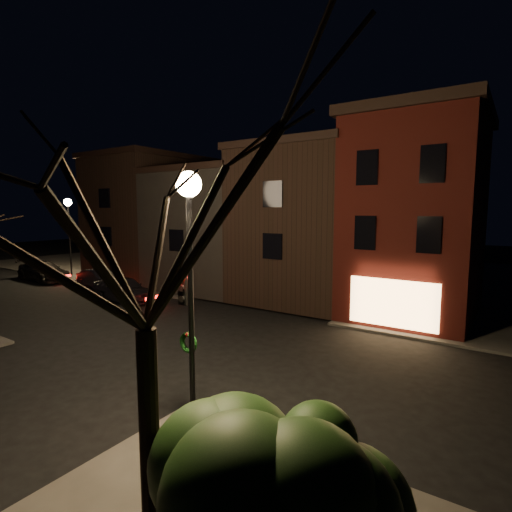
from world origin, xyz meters
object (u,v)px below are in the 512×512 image
at_px(street_lamp_near, 190,232).
at_px(bare_tree_right, 141,183).
at_px(parked_car_a, 124,289).
at_px(parked_car_b, 100,279).
at_px(traffic_signal, 187,321).
at_px(evergreen_bush, 260,485).
at_px(parked_car_c, 43,271).
at_px(street_lamp_far, 69,216).

height_order(street_lamp_near, bare_tree_right, bare_tree_right).
distance_m(parked_car_a, parked_car_b, 5.28).
bearing_deg(traffic_signal, bare_tree_right, -57.59).
xyz_separation_m(traffic_signal, evergreen_bush, (3.90, -2.49, -1.49)).
bearing_deg(parked_car_c, parked_car_b, -81.42).
distance_m(street_lamp_near, evergreen_bush, 5.46).
bearing_deg(parked_car_b, parked_car_a, -104.87).
bearing_deg(bare_tree_right, evergreen_bush, 14.04).
distance_m(traffic_signal, parked_car_a, 15.74).
distance_m(street_lamp_near, parked_car_a, 16.95).
distance_m(street_lamp_far, parked_car_a, 12.65).
bearing_deg(parked_car_c, evergreen_bush, -109.95).
bearing_deg(parked_car_a, traffic_signal, -119.60).
distance_m(evergreen_bush, parked_car_c, 30.89).
relative_size(bare_tree_right, evergreen_bush, 2.50).
bearing_deg(street_lamp_near, parked_car_b, 150.85).
distance_m(street_lamp_near, parked_car_b, 22.02).
xyz_separation_m(parked_car_b, parked_car_c, (-6.41, -0.68, 0.10)).
distance_m(traffic_signal, parked_car_b, 20.90).
relative_size(street_lamp_near, traffic_signal, 1.60).
height_order(traffic_signal, evergreen_bush, traffic_signal).
distance_m(traffic_signal, bare_tree_right, 4.87).
bearing_deg(street_lamp_far, parked_car_b, -14.94).
bearing_deg(parked_car_b, street_lamp_far, 79.95).
relative_size(street_lamp_near, evergreen_bush, 1.91).
bearing_deg(parked_car_c, street_lamp_far, 1.66).
relative_size(street_lamp_near, parked_car_c, 1.20).
bearing_deg(parked_car_b, bare_tree_right, -117.97).
bearing_deg(evergreen_bush, parked_car_a, 148.02).
bearing_deg(street_lamp_far, parked_car_a, -17.08).
xyz_separation_m(traffic_signal, parked_car_c, (-24.64, 9.33, -2.02)).
bearing_deg(parked_car_a, parked_car_b, 72.44).
xyz_separation_m(street_lamp_near, parked_car_c, (-25.24, 9.82, -4.40)).
distance_m(street_lamp_far, parked_car_b, 7.98).
xyz_separation_m(bare_tree_right, parked_car_b, (-20.13, 13.00, -5.46)).
xyz_separation_m(street_lamp_far, bare_tree_right, (26.50, -14.70, 0.97)).
xyz_separation_m(evergreen_bush, parked_car_b, (-22.13, 12.50, -0.64)).
relative_size(evergreen_bush, parked_car_a, 0.73).
bearing_deg(parked_car_c, parked_car_a, -93.00).
height_order(parked_car_a, parked_car_c, parked_car_a).
height_order(street_lamp_far, traffic_signal, street_lamp_far).
bearing_deg(street_lamp_near, bare_tree_right, -62.53).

